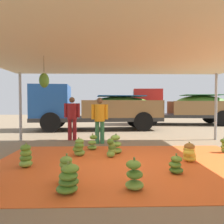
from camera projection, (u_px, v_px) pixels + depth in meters
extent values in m
plane|color=#7F6B51|center=(120.00, 141.00, 8.00)|extent=(40.00, 40.00, 0.00)
cube|color=#E05B23|center=(128.00, 164.00, 5.00)|extent=(6.39, 4.16, 0.01)
cylinder|color=#9EA0A5|center=(20.00, 107.00, 8.14)|extent=(0.10, 0.10, 2.60)
cylinder|color=#9EA0A5|center=(216.00, 107.00, 8.35)|extent=(0.10, 0.10, 2.60)
cube|color=beige|center=(128.00, 51.00, 4.90)|extent=(8.00, 7.00, 0.06)
cylinder|color=#4C422D|center=(44.00, 64.00, 5.22)|extent=(0.01, 0.01, 0.40)
ellipsoid|color=#477523|center=(44.00, 80.00, 5.23)|extent=(0.24, 0.24, 0.36)
ellipsoid|color=#6B9E38|center=(116.00, 151.00, 6.05)|extent=(0.45, 0.45, 0.15)
ellipsoid|color=#6B9E38|center=(116.00, 144.00, 6.05)|extent=(0.43, 0.43, 0.15)
ellipsoid|color=#75A83D|center=(115.00, 138.00, 6.07)|extent=(0.34, 0.34, 0.15)
cylinder|color=olive|center=(116.00, 136.00, 6.05)|extent=(0.04, 0.04, 0.12)
ellipsoid|color=#6B9E38|center=(67.00, 179.00, 3.78)|extent=(0.29, 0.29, 0.14)
ellipsoid|color=#75A83D|center=(68.00, 174.00, 3.82)|extent=(0.29, 0.29, 0.14)
ellipsoid|color=#477523|center=(68.00, 169.00, 3.82)|extent=(0.30, 0.30, 0.14)
ellipsoid|color=#75A83D|center=(66.00, 164.00, 3.82)|extent=(0.26, 0.26, 0.14)
ellipsoid|color=#6B9E38|center=(66.00, 160.00, 3.78)|extent=(0.31, 0.31, 0.14)
cylinder|color=olive|center=(67.00, 157.00, 3.79)|extent=(0.04, 0.04, 0.12)
ellipsoid|color=#6B9E38|center=(92.00, 147.00, 6.54)|extent=(0.29, 0.29, 0.13)
ellipsoid|color=#6B9E38|center=(92.00, 143.00, 6.50)|extent=(0.27, 0.27, 0.13)
ellipsoid|color=#60932D|center=(93.00, 137.00, 6.54)|extent=(0.32, 0.32, 0.13)
cylinder|color=olive|center=(93.00, 135.00, 6.51)|extent=(0.04, 0.04, 0.12)
ellipsoid|color=#477523|center=(176.00, 170.00, 4.31)|extent=(0.37, 0.37, 0.13)
ellipsoid|color=#518428|center=(175.00, 165.00, 4.31)|extent=(0.35, 0.35, 0.13)
ellipsoid|color=#60932D|center=(176.00, 159.00, 4.30)|extent=(0.29, 0.29, 0.13)
cylinder|color=olive|center=(176.00, 156.00, 4.29)|extent=(0.04, 0.04, 0.12)
ellipsoid|color=#75A83D|center=(111.00, 154.00, 5.60)|extent=(0.31, 0.31, 0.17)
ellipsoid|color=#75A83D|center=(112.00, 151.00, 5.64)|extent=(0.26, 0.26, 0.17)
ellipsoid|color=#477523|center=(112.00, 148.00, 5.64)|extent=(0.23, 0.23, 0.17)
ellipsoid|color=#75A83D|center=(112.00, 144.00, 5.64)|extent=(0.21, 0.21, 0.17)
ellipsoid|color=#477523|center=(110.00, 142.00, 5.60)|extent=(0.25, 0.25, 0.17)
cylinder|color=olive|center=(112.00, 139.00, 5.60)|extent=(0.04, 0.04, 0.12)
ellipsoid|color=#518428|center=(67.00, 188.00, 3.37)|extent=(0.34, 0.34, 0.14)
ellipsoid|color=#477523|center=(69.00, 182.00, 3.37)|extent=(0.45, 0.45, 0.14)
ellipsoid|color=#518428|center=(68.00, 176.00, 3.33)|extent=(0.39, 0.39, 0.14)
ellipsoid|color=#60932D|center=(70.00, 169.00, 3.35)|extent=(0.39, 0.39, 0.14)
cylinder|color=olive|center=(68.00, 165.00, 3.35)|extent=(0.04, 0.04, 0.12)
ellipsoid|color=#75A83D|center=(26.00, 163.00, 4.73)|extent=(0.38, 0.38, 0.16)
ellipsoid|color=#518428|center=(26.00, 158.00, 4.76)|extent=(0.33, 0.33, 0.16)
ellipsoid|color=#60932D|center=(26.00, 153.00, 4.75)|extent=(0.28, 0.28, 0.16)
ellipsoid|color=#518428|center=(26.00, 148.00, 4.75)|extent=(0.27, 0.27, 0.16)
cylinder|color=olive|center=(26.00, 145.00, 4.73)|extent=(0.04, 0.04, 0.12)
ellipsoid|color=gold|center=(190.00, 158.00, 5.19)|extent=(0.37, 0.37, 0.17)
ellipsoid|color=gold|center=(189.00, 155.00, 5.18)|extent=(0.40, 0.40, 0.17)
ellipsoid|color=gold|center=(189.00, 153.00, 5.14)|extent=(0.38, 0.38, 0.17)
ellipsoid|color=gold|center=(189.00, 149.00, 5.18)|extent=(0.32, 0.32, 0.17)
ellipsoid|color=#996628|center=(189.00, 147.00, 5.17)|extent=(0.26, 0.26, 0.17)
cylinder|color=olive|center=(189.00, 144.00, 5.16)|extent=(0.04, 0.04, 0.12)
ellipsoid|color=#75A83D|center=(79.00, 153.00, 5.76)|extent=(0.40, 0.40, 0.17)
ellipsoid|color=#60932D|center=(78.00, 149.00, 5.73)|extent=(0.34, 0.34, 0.17)
ellipsoid|color=#518428|center=(79.00, 146.00, 5.71)|extent=(0.37, 0.37, 0.17)
ellipsoid|color=#6B9E38|center=(80.00, 142.00, 5.75)|extent=(0.34, 0.34, 0.17)
cylinder|color=olive|center=(79.00, 140.00, 5.73)|extent=(0.04, 0.04, 0.12)
ellipsoid|color=#477523|center=(224.00, 141.00, 6.15)|extent=(0.26, 0.26, 0.14)
cylinder|color=olive|center=(224.00, 139.00, 6.14)|extent=(0.04, 0.04, 0.12)
ellipsoid|color=#6B9E38|center=(134.00, 185.00, 3.50)|extent=(0.31, 0.31, 0.14)
ellipsoid|color=#518428|center=(135.00, 174.00, 3.53)|extent=(0.38, 0.38, 0.14)
ellipsoid|color=#60932D|center=(133.00, 165.00, 3.51)|extent=(0.30, 0.30, 0.14)
cylinder|color=olive|center=(134.00, 161.00, 3.51)|extent=(0.04, 0.04, 0.12)
cube|color=#2D2D2D|center=(97.00, 119.00, 11.72)|extent=(6.99, 2.73, 0.20)
cube|color=#1E4C93|center=(51.00, 101.00, 11.43)|extent=(2.07, 2.18, 1.70)
cube|color=#232D38|center=(33.00, 95.00, 11.32)|extent=(0.16, 1.77, 0.75)
cube|color=olive|center=(124.00, 109.00, 10.78)|extent=(4.24, 0.40, 0.90)
cube|color=olive|center=(118.00, 108.00, 12.90)|extent=(4.24, 0.40, 0.90)
cube|color=olive|center=(157.00, 109.00, 12.05)|extent=(0.25, 2.21, 0.90)
ellipsoid|color=#60932D|center=(121.00, 107.00, 11.83)|extent=(3.87, 2.14, 1.13)
cube|color=#19569E|center=(121.00, 96.00, 11.81)|extent=(2.67, 1.87, 0.04)
cylinder|color=black|center=(51.00, 122.00, 10.49)|extent=(1.02, 0.36, 1.00)
cylinder|color=black|center=(57.00, 119.00, 12.49)|extent=(1.02, 0.36, 1.00)
cylinder|color=black|center=(143.00, 122.00, 10.97)|extent=(1.02, 0.36, 1.00)
cylinder|color=black|center=(135.00, 119.00, 12.97)|extent=(1.02, 0.36, 1.00)
cube|color=#2D2D2D|center=(182.00, 116.00, 14.68)|extent=(6.86, 2.91, 0.20)
cube|color=red|center=(147.00, 102.00, 14.80)|extent=(2.06, 2.28, 1.70)
cube|color=#232D38|center=(133.00, 97.00, 14.85)|extent=(0.20, 1.83, 0.75)
cube|color=olive|center=(207.00, 108.00, 13.47)|extent=(4.13, 0.47, 0.90)
cube|color=olive|center=(196.00, 107.00, 15.67)|extent=(4.13, 0.47, 0.90)
ellipsoid|color=#477523|center=(201.00, 105.00, 14.56)|extent=(3.81, 2.26, 1.29)
cube|color=#237533|center=(201.00, 95.00, 14.54)|extent=(2.64, 1.97, 0.04)
cylinder|color=black|center=(150.00, 118.00, 13.79)|extent=(1.02, 0.37, 1.00)
cylinder|color=black|center=(147.00, 116.00, 15.88)|extent=(1.02, 0.37, 1.00)
cylinder|color=black|center=(223.00, 118.00, 13.48)|extent=(1.02, 0.37, 1.00)
cylinder|color=black|center=(210.00, 116.00, 15.57)|extent=(1.02, 0.37, 1.00)
cylinder|color=#337A4C|center=(97.00, 132.00, 7.59)|extent=(0.15, 0.15, 0.80)
cylinder|color=#337A4C|center=(102.00, 132.00, 7.59)|extent=(0.15, 0.15, 0.80)
cylinder|color=orange|center=(100.00, 113.00, 7.56)|extent=(0.37, 0.37, 0.60)
cylinder|color=orange|center=(93.00, 112.00, 7.55)|extent=(0.12, 0.12, 0.53)
cylinder|color=orange|center=(106.00, 112.00, 7.57)|extent=(0.12, 0.12, 0.53)
sphere|color=brown|center=(100.00, 101.00, 7.54)|extent=(0.22, 0.22, 0.22)
cylinder|color=maroon|center=(70.00, 130.00, 8.30)|extent=(0.15, 0.15, 0.82)
cylinder|color=maroon|center=(75.00, 130.00, 8.30)|extent=(0.15, 0.15, 0.82)
cylinder|color=maroon|center=(72.00, 111.00, 8.27)|extent=(0.38, 0.38, 0.62)
cylinder|color=maroon|center=(66.00, 110.00, 8.26)|extent=(0.12, 0.12, 0.55)
cylinder|color=maroon|center=(78.00, 110.00, 8.28)|extent=(0.12, 0.12, 0.55)
sphere|color=brown|center=(72.00, 100.00, 8.25)|extent=(0.22, 0.22, 0.22)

